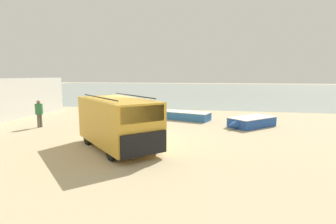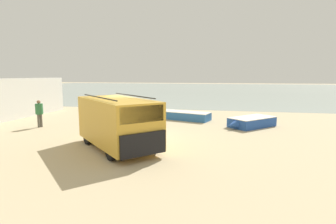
{
  "view_description": "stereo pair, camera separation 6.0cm",
  "coord_description": "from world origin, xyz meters",
  "px_view_note": "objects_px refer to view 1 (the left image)",
  "views": [
    {
      "loc": [
        4.61,
        -13.56,
        3.41
      ],
      "look_at": [
        1.24,
        3.14,
        1.0
      ],
      "focal_mm": 28.0,
      "sensor_mm": 36.0,
      "label": 1
    },
    {
      "loc": [
        4.67,
        -13.55,
        3.41
      ],
      "look_at": [
        1.24,
        3.14,
        1.0
      ],
      "focal_mm": 28.0,
      "sensor_mm": 36.0,
      "label": 2
    }
  ],
  "objects_px": {
    "fishing_rowboat_2": "(179,115)",
    "fishing_rowboat_0": "(109,119)",
    "fisherman_0": "(39,111)",
    "parked_van": "(118,121)",
    "fisherman_1": "(108,104)",
    "fishing_rowboat_1": "(251,122)"
  },
  "relations": [
    {
      "from": "fishing_rowboat_2",
      "to": "fishing_rowboat_0",
      "type": "bearing_deg",
      "value": 44.03
    },
    {
      "from": "fishing_rowboat_2",
      "to": "fisherman_0",
      "type": "distance_m",
      "value": 9.85
    },
    {
      "from": "parked_van",
      "to": "fishing_rowboat_0",
      "type": "relative_size",
      "value": 1.25
    },
    {
      "from": "parked_van",
      "to": "fishing_rowboat_2",
      "type": "relative_size",
      "value": 0.91
    },
    {
      "from": "fishing_rowboat_2",
      "to": "fisherman_1",
      "type": "distance_m",
      "value": 6.12
    },
    {
      "from": "parked_van",
      "to": "fishing_rowboat_2",
      "type": "height_order",
      "value": "parked_van"
    },
    {
      "from": "fishing_rowboat_1",
      "to": "fisherman_1",
      "type": "bearing_deg",
      "value": -58.13
    },
    {
      "from": "fishing_rowboat_1",
      "to": "fisherman_0",
      "type": "relative_size",
      "value": 1.93
    },
    {
      "from": "parked_van",
      "to": "fishing_rowboat_1",
      "type": "relative_size",
      "value": 1.46
    },
    {
      "from": "fishing_rowboat_0",
      "to": "fishing_rowboat_1",
      "type": "height_order",
      "value": "fishing_rowboat_1"
    },
    {
      "from": "fishing_rowboat_1",
      "to": "fishing_rowboat_2",
      "type": "height_order",
      "value": "fishing_rowboat_1"
    },
    {
      "from": "parked_van",
      "to": "fishing_rowboat_0",
      "type": "distance_m",
      "value": 7.23
    },
    {
      "from": "fishing_rowboat_2",
      "to": "fisherman_1",
      "type": "xyz_separation_m",
      "value": [
        -6.07,
        0.42,
        0.68
      ]
    },
    {
      "from": "fishing_rowboat_1",
      "to": "fisherman_0",
      "type": "distance_m",
      "value": 13.95
    },
    {
      "from": "fishing_rowboat_1",
      "to": "fisherman_1",
      "type": "distance_m",
      "value": 11.56
    },
    {
      "from": "fishing_rowboat_0",
      "to": "fisherman_1",
      "type": "xyz_separation_m",
      "value": [
        -1.34,
        2.76,
        0.73
      ]
    },
    {
      "from": "parked_van",
      "to": "fishing_rowboat_2",
      "type": "xyz_separation_m",
      "value": [
        1.46,
        8.71,
        -0.96
      ]
    },
    {
      "from": "fishing_rowboat_0",
      "to": "fishing_rowboat_1",
      "type": "bearing_deg",
      "value": 95.0
    },
    {
      "from": "parked_van",
      "to": "fishing_rowboat_0",
      "type": "height_order",
      "value": "parked_van"
    },
    {
      "from": "parked_van",
      "to": "fisherman_1",
      "type": "bearing_deg",
      "value": 161.06
    },
    {
      "from": "fishing_rowboat_2",
      "to": "parked_van",
      "type": "bearing_deg",
      "value": 98.16
    },
    {
      "from": "fisherman_0",
      "to": "fisherman_1",
      "type": "xyz_separation_m",
      "value": [
        2.37,
        5.44,
        -0.08
      ]
    }
  ]
}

